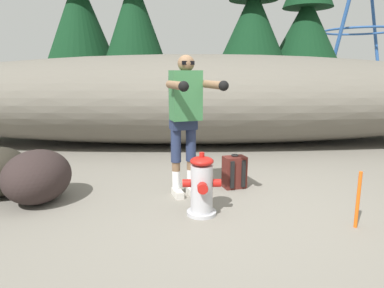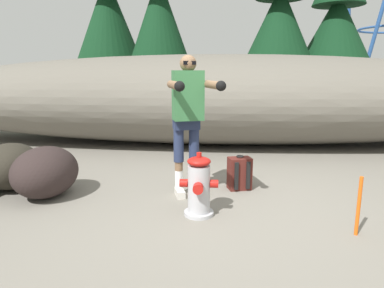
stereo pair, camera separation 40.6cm
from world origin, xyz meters
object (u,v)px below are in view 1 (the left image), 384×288
Objects in this scene: utility_worker at (185,109)px; boulder_mid at (37,176)px; spare_backpack at (234,172)px; fire_hydrant at (202,187)px; survey_stake at (358,200)px.

boulder_mid is at bearing -102.47° from utility_worker.
utility_worker is 1.19m from spare_backpack.
fire_hydrant reaches higher than spare_backpack.
utility_worker is 3.78× the size of spare_backpack.
utility_worker is at bearing 101.15° from spare_backpack.
fire_hydrant is at bearing -12.68° from boulder_mid.
spare_backpack is at bearing 10.93° from boulder_mid.
survey_stake is at bearing -156.48° from spare_backpack.
utility_worker is 2.16m from survey_stake.
utility_worker is at bearing 106.57° from fire_hydrant.
survey_stake is at bearing 44.70° from utility_worker.
utility_worker is (-0.17, 0.58, 0.80)m from fire_hydrant.
fire_hydrant is 0.79× the size of boulder_mid.
fire_hydrant is 1.00m from utility_worker.
utility_worker is at bearing 4.22° from boulder_mid.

